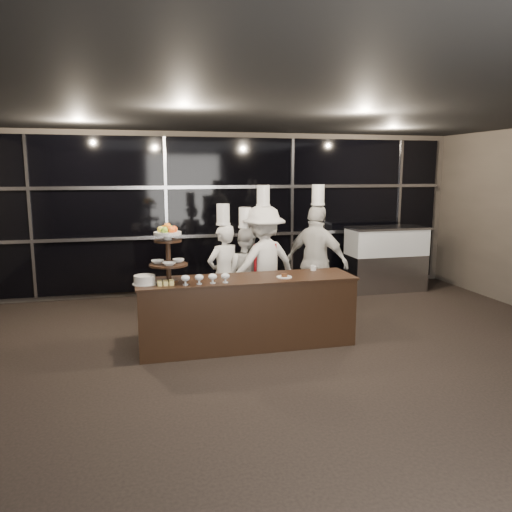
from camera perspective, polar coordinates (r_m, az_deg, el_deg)
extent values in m
plane|color=black|center=(5.18, 8.39, -16.66)|extent=(10.00, 10.00, 0.00)
plane|color=black|center=(4.70, 9.33, 18.24)|extent=(10.00, 10.00, 0.00)
plane|color=#473F38|center=(9.49, -2.97, 4.89)|extent=(9.00, 0.00, 9.00)
cube|color=black|center=(9.43, -2.90, 4.86)|extent=(8.60, 0.04, 2.80)
cube|color=#A5A5AA|center=(9.42, -2.82, 2.42)|extent=(8.60, 0.06, 0.06)
cube|color=#A5A5AA|center=(9.35, -2.87, 7.89)|extent=(8.60, 0.06, 0.06)
cube|color=#A5A5AA|center=(9.37, -24.40, 3.99)|extent=(0.05, 0.05, 2.80)
cube|color=#A5A5AA|center=(9.24, -10.20, 4.63)|extent=(0.05, 0.05, 2.80)
cube|color=#A5A5AA|center=(9.70, 4.13, 4.99)|extent=(0.05, 0.05, 2.80)
cube|color=#A5A5AA|center=(10.65, 16.03, 5.05)|extent=(0.05, 0.05, 2.80)
cube|color=black|center=(6.61, -1.06, -6.49)|extent=(2.80, 0.70, 0.90)
cube|color=black|center=(6.49, -1.07, -2.64)|extent=(2.84, 0.74, 0.03)
cylinder|color=black|center=(6.34, -9.92, -2.80)|extent=(0.24, 0.24, 0.03)
cylinder|color=black|center=(6.28, -10.00, 0.18)|extent=(0.06, 0.06, 0.70)
cylinder|color=black|center=(6.30, -9.97, -0.98)|extent=(0.48, 0.48, 0.02)
cylinder|color=black|center=(6.26, -10.05, 1.72)|extent=(0.34, 0.34, 0.02)
cylinder|color=white|center=(6.25, -10.06, 2.11)|extent=(0.10, 0.10, 0.06)
cylinder|color=white|center=(6.24, -10.08, 2.56)|extent=(0.34, 0.34, 0.04)
sphere|color=#E44B13|center=(6.24, -9.36, 3.02)|extent=(0.09, 0.09, 0.09)
sphere|color=#6CB32E|center=(6.31, -9.77, 3.07)|extent=(0.09, 0.09, 0.09)
sphere|color=orange|center=(6.30, -10.50, 3.05)|extent=(0.09, 0.09, 0.09)
sphere|color=yellow|center=(6.23, -10.82, 2.96)|extent=(0.09, 0.09, 0.09)
sphere|color=#78A82B|center=(6.17, -10.41, 2.90)|extent=(0.09, 0.09, 0.09)
sphere|color=#E45513|center=(6.17, -9.67, 2.93)|extent=(0.09, 0.09, 0.09)
sphere|color=orange|center=(6.23, -10.10, 3.36)|extent=(0.09, 0.09, 0.09)
imported|color=white|center=(6.35, -11.19, -0.65)|extent=(0.16, 0.16, 0.04)
imported|color=white|center=(6.37, -8.85, -0.52)|extent=(0.15, 0.15, 0.05)
imported|color=white|center=(6.18, -9.90, -0.89)|extent=(0.16, 0.16, 0.04)
cylinder|color=silver|center=(6.15, -8.07, -3.24)|extent=(0.07, 0.07, 0.01)
cylinder|color=silver|center=(6.14, -8.08, -2.96)|extent=(0.02, 0.02, 0.05)
ellipsoid|color=silver|center=(6.13, -8.09, -2.52)|extent=(0.11, 0.11, 0.08)
ellipsoid|color=green|center=(6.13, -8.09, -2.47)|extent=(0.08, 0.08, 0.05)
cylinder|color=silver|center=(6.17, -6.51, -3.17)|extent=(0.07, 0.07, 0.01)
cylinder|color=silver|center=(6.16, -6.52, -2.88)|extent=(0.02, 0.02, 0.05)
ellipsoid|color=silver|center=(6.15, -6.53, -2.45)|extent=(0.11, 0.11, 0.08)
ellipsoid|color=#B63017|center=(6.15, -6.53, -2.40)|extent=(0.08, 0.08, 0.05)
cylinder|color=silver|center=(6.19, -4.97, -3.09)|extent=(0.07, 0.07, 0.01)
cylinder|color=silver|center=(6.18, -4.97, -2.81)|extent=(0.02, 0.02, 0.05)
ellipsoid|color=silver|center=(6.17, -4.98, -2.37)|extent=(0.11, 0.11, 0.08)
ellipsoid|color=beige|center=(6.17, -4.98, -2.33)|extent=(0.08, 0.08, 0.05)
cylinder|color=silver|center=(6.22, -3.52, -3.02)|extent=(0.07, 0.07, 0.01)
cylinder|color=silver|center=(6.21, -3.52, -2.74)|extent=(0.02, 0.02, 0.05)
ellipsoid|color=silver|center=(6.20, -3.52, -2.30)|extent=(0.11, 0.11, 0.08)
ellipsoid|color=#492D17|center=(6.20, -3.52, -2.26)|extent=(0.08, 0.08, 0.05)
cylinder|color=white|center=(6.28, -12.60, -3.10)|extent=(0.30, 0.30, 0.01)
cylinder|color=silver|center=(6.27, -12.62, -2.61)|extent=(0.26, 0.26, 0.10)
cube|color=#FFE57C|center=(6.14, -10.93, -3.13)|extent=(0.06, 0.06, 0.05)
cube|color=#FFE57C|center=(6.14, -10.27, -3.10)|extent=(0.06, 0.06, 0.05)
cube|color=#FFE57C|center=(6.15, -9.62, -3.07)|extent=(0.06, 0.06, 0.05)
cube|color=#FFE57C|center=(6.21, -10.96, -2.99)|extent=(0.06, 0.06, 0.05)
cube|color=#FFE57C|center=(6.21, -10.32, -2.96)|extent=(0.06, 0.06, 0.05)
cube|color=#FFE57C|center=(6.22, -9.67, -2.93)|extent=(0.06, 0.06, 0.05)
cylinder|color=white|center=(6.52, 3.26, -2.41)|extent=(0.20, 0.20, 0.01)
cylinder|color=#4C2814|center=(6.51, 3.26, -2.19)|extent=(0.08, 0.08, 0.04)
cylinder|color=white|center=(7.01, 6.58, -1.37)|extent=(0.08, 0.08, 0.07)
cube|color=#A5A5AA|center=(9.99, 14.55, -1.83)|extent=(1.48, 0.63, 0.70)
cube|color=silver|center=(9.89, 14.69, 1.58)|extent=(1.48, 0.63, 0.50)
cube|color=#FFC67F|center=(9.89, 14.69, 1.58)|extent=(1.37, 0.53, 0.40)
cube|color=#A5A5AA|center=(9.85, 14.76, 3.13)|extent=(1.50, 0.66, 0.04)
imported|color=silver|center=(7.43, -3.70, -2.21)|extent=(0.66, 0.57, 1.52)
cylinder|color=white|center=(7.30, -3.78, 4.81)|extent=(0.19, 0.19, 0.30)
cylinder|color=white|center=(7.32, -3.77, 3.68)|extent=(0.21, 0.21, 0.03)
imported|color=white|center=(7.63, -1.23, -2.13)|extent=(0.89, 0.83, 1.46)
cylinder|color=white|center=(7.50, -1.25, 4.46)|extent=(0.19, 0.19, 0.30)
cylinder|color=white|center=(7.51, -1.25, 3.36)|extent=(0.21, 0.21, 0.03)
imported|color=white|center=(7.54, 0.82, -1.00)|extent=(1.31, 1.01, 1.79)
cylinder|color=white|center=(7.42, 0.84, 6.95)|extent=(0.19, 0.19, 0.30)
cylinder|color=white|center=(7.42, 0.83, 5.83)|extent=(0.21, 0.21, 0.03)
cube|color=maroon|center=(7.42, 1.05, -1.16)|extent=(0.34, 0.03, 0.67)
imported|color=silver|center=(7.74, 6.95, -0.76)|extent=(1.01, 1.08, 1.79)
cylinder|color=white|center=(7.62, 7.11, 7.00)|extent=(0.19, 0.19, 0.30)
cylinder|color=white|center=(7.63, 7.08, 5.91)|extent=(0.21, 0.21, 0.03)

